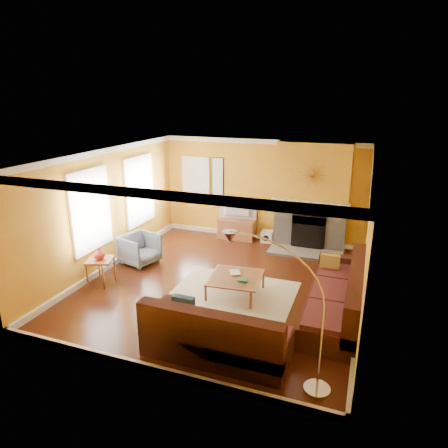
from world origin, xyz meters
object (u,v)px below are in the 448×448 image
at_px(side_table, 101,271).
at_px(sectional_sofa, 269,292).
at_px(coffee_table, 235,286).
at_px(armchair, 140,249).
at_px(media_console, 237,229).
at_px(arc_lamp, 278,314).

bearing_deg(side_table, sectional_sofa, -0.00).
relative_size(coffee_table, armchair, 1.29).
xyz_separation_m(sectional_sofa, media_console, (-1.80, 3.60, -0.17)).
relative_size(sectional_sofa, side_table, 6.73).
distance_m(sectional_sofa, arc_lamp, 1.88).
xyz_separation_m(sectional_sofa, side_table, (-3.60, 0.00, -0.17)).
xyz_separation_m(coffee_table, side_table, (-2.80, -0.50, 0.08)).
height_order(media_console, side_table, same).
bearing_deg(media_console, sectional_sofa, -63.43).
relative_size(media_console, side_table, 1.82).
distance_m(media_console, arc_lamp, 5.84).
distance_m(sectional_sofa, armchair, 3.61).
bearing_deg(coffee_table, side_table, -169.88).
bearing_deg(coffee_table, armchair, 164.93).
height_order(coffee_table, armchair, armchair).
height_order(coffee_table, media_console, media_console).
relative_size(armchair, side_table, 1.41).
bearing_deg(armchair, sectional_sofa, -93.66).
height_order(armchair, arc_lamp, arc_lamp).
xyz_separation_m(media_console, arc_lamp, (2.33, -5.30, 0.79)).
distance_m(sectional_sofa, media_console, 4.03).
bearing_deg(armchair, arc_lamp, -110.68).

